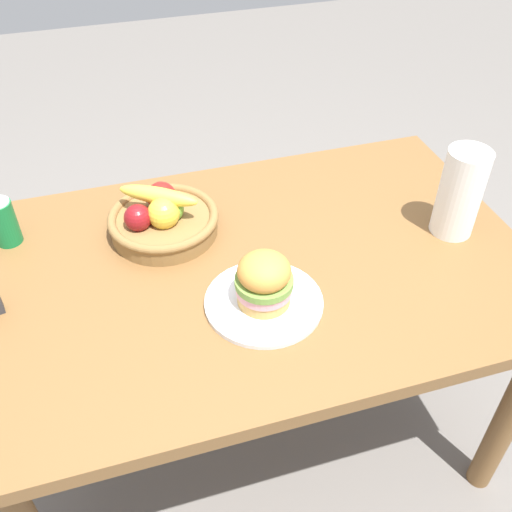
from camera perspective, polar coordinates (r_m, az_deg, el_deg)
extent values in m
plane|color=slate|center=(2.03, -0.15, -16.62)|extent=(8.00, 8.00, 0.00)
cube|color=brown|center=(1.46, -0.20, -1.23)|extent=(1.40, 0.90, 0.04)
cylinder|color=brown|center=(1.77, 23.81, -13.97)|extent=(0.07, 0.07, 0.71)
cylinder|color=brown|center=(1.98, -20.99, -5.72)|extent=(0.07, 0.07, 0.71)
cylinder|color=brown|center=(2.16, 12.87, 1.04)|extent=(0.07, 0.07, 0.71)
cylinder|color=white|center=(1.34, 0.77, -4.57)|extent=(0.27, 0.27, 0.01)
cylinder|color=tan|center=(1.32, 0.78, -3.94)|extent=(0.12, 0.12, 0.03)
cylinder|color=pink|center=(1.31, 0.79, -3.13)|extent=(0.13, 0.13, 0.02)
cylinder|color=olive|center=(1.29, 0.80, -2.50)|extent=(0.13, 0.13, 0.02)
ellipsoid|color=gold|center=(1.27, 0.81, -1.49)|extent=(0.12, 0.12, 0.08)
cylinder|color=#147238|center=(1.61, -23.61, 3.03)|extent=(0.07, 0.07, 0.12)
cylinder|color=olive|center=(1.54, -9.04, 3.10)|extent=(0.28, 0.28, 0.05)
torus|color=olive|center=(1.53, -9.14, 3.83)|extent=(0.29, 0.29, 0.02)
sphere|color=#6BAD38|center=(1.51, -8.45, 4.62)|extent=(0.07, 0.07, 0.07)
sphere|color=red|center=(1.55, -9.30, 5.84)|extent=(0.08, 0.08, 0.08)
sphere|color=maroon|center=(1.49, -11.58, 3.71)|extent=(0.07, 0.07, 0.07)
sphere|color=gold|center=(1.49, -9.11, 4.18)|extent=(0.08, 0.08, 0.08)
ellipsoid|color=yellow|center=(1.50, -9.63, 5.90)|extent=(0.21, 0.16, 0.05)
cylinder|color=white|center=(1.56, 19.48, 5.89)|extent=(0.11, 0.11, 0.24)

